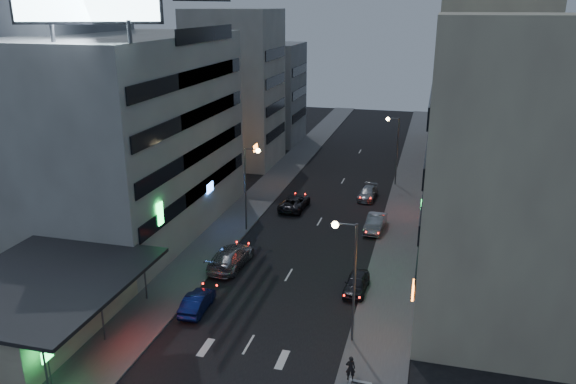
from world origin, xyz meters
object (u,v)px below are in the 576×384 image
(parked_car_right_mid, at_px, (375,223))
(road_car_silver, at_px, (231,257))
(road_car_blue, at_px, (197,302))
(scooter_black_b, at_px, (371,378))
(parked_car_right_near, at_px, (356,283))
(person, at_px, (351,368))
(parked_car_right_far, at_px, (368,193))
(scooter_silver_b, at_px, (373,374))
(parked_car_left, at_px, (295,202))

(parked_car_right_mid, height_order, road_car_silver, road_car_silver)
(parked_car_right_mid, height_order, road_car_blue, parked_car_right_mid)
(road_car_silver, xyz_separation_m, scooter_black_b, (12.99, -12.51, -0.21))
(parked_car_right_near, bearing_deg, person, -81.44)
(parked_car_right_near, height_order, parked_car_right_mid, parked_car_right_mid)
(parked_car_right_far, bearing_deg, road_car_blue, -104.24)
(person, xyz_separation_m, scooter_silver_b, (1.30, 0.00, -0.17))
(parked_car_right_far, bearing_deg, scooter_silver_b, -79.02)
(person, bearing_deg, parked_car_right_mid, -99.13)
(parked_car_left, distance_m, scooter_silver_b, 29.24)
(parked_car_left, height_order, scooter_black_b, parked_car_left)
(person, relative_size, scooter_silver_b, 0.78)
(road_car_blue, xyz_separation_m, road_car_silver, (-0.18, 7.21, 0.19))
(parked_car_left, relative_size, person, 3.43)
(parked_car_right_mid, xyz_separation_m, scooter_black_b, (2.39, -23.31, -0.11))
(parked_car_right_near, distance_m, person, 10.72)
(parked_car_left, relative_size, scooter_silver_b, 2.67)
(parked_car_right_mid, bearing_deg, scooter_silver_b, -80.28)
(parked_car_right_near, distance_m, parked_car_left, 18.56)
(road_car_blue, xyz_separation_m, scooter_black_b, (12.80, -5.30, -0.02))
(road_car_blue, distance_m, person, 12.66)
(road_car_silver, bearing_deg, scooter_black_b, 138.57)
(parked_car_right_far, bearing_deg, person, -81.30)
(parked_car_right_near, relative_size, scooter_black_b, 2.31)
(scooter_black_b, bearing_deg, parked_car_right_mid, 18.45)
(parked_car_right_far, distance_m, scooter_silver_b, 32.43)
(parked_car_right_far, distance_m, scooter_black_b, 32.69)
(parked_car_left, xyz_separation_m, person, (10.11, -26.92, 0.16))
(parked_car_right_mid, xyz_separation_m, road_car_blue, (-10.42, -18.01, -0.09))
(road_car_blue, distance_m, scooter_black_b, 13.86)
(parked_car_right_mid, bearing_deg, parked_car_left, 160.02)
(road_car_blue, height_order, person, person)
(scooter_black_b, height_order, scooter_silver_b, scooter_silver_b)
(person, height_order, scooter_black_b, person)
(person, bearing_deg, parked_car_right_far, -96.67)
(parked_car_right_mid, xyz_separation_m, road_car_silver, (-10.60, -10.80, 0.10))
(road_car_blue, relative_size, scooter_silver_b, 2.06)
(parked_car_right_near, height_order, road_car_silver, road_car_silver)
(road_car_silver, bearing_deg, parked_car_right_mid, -131.96)
(scooter_black_b, bearing_deg, parked_car_right_near, 24.93)
(parked_car_right_mid, relative_size, person, 3.00)
(road_car_silver, bearing_deg, parked_car_left, -94.04)
(parked_car_right_near, distance_m, road_car_blue, 11.83)
(scooter_black_b, relative_size, scooter_silver_b, 0.88)
(parked_car_right_near, height_order, scooter_black_b, parked_car_right_near)
(scooter_black_b, xyz_separation_m, scooter_silver_b, (0.10, 0.28, 0.07))
(road_car_blue, relative_size, scooter_black_b, 2.33)
(parked_car_left, bearing_deg, road_car_blue, 88.80)
(parked_car_left, bearing_deg, parked_car_right_near, 121.43)
(parked_car_right_mid, bearing_deg, parked_car_right_far, 105.12)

